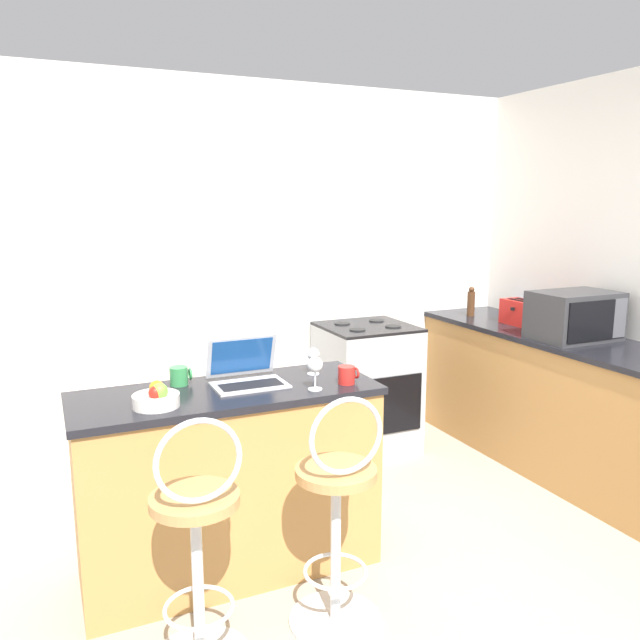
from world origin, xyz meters
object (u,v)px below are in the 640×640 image
Objects in this scene: fruit_bowl at (157,398)px; wine_glass_short at (313,356)px; bar_stool_near at (198,550)px; laptop at (246,372)px; microwave at (575,316)px; mug_green at (179,376)px; stove_range at (367,387)px; mug_blue at (515,309)px; pepper_mill at (471,302)px; bar_stool_far at (338,518)px; mug_red at (347,375)px; toaster at (523,313)px; wine_glass_tall at (315,366)px.

wine_glass_short is (0.82, 0.20, 0.06)m from fruit_bowl.
laptop is (0.41, 0.66, 0.48)m from bar_stool_near.
microwave is 2.52m from mug_green.
stove_range is at bearing 49.54° from wine_glass_short.
mug_blue is at bearing 20.88° from fruit_bowl.
laptop reaches higher than fruit_bowl.
mug_blue is (2.50, 0.94, -0.01)m from laptop.
pepper_mill is 0.38m from mug_blue.
stove_range is at bearing 136.30° from microwave.
fruit_bowl is (-0.46, -0.18, -0.02)m from laptop.
bar_stool_far reaches higher than mug_green.
microwave is 1.80m from mug_red.
stove_range is at bearing 176.24° from mug_blue.
toaster is 2.15m from wine_glass_tall.
wine_glass_tall reaches higher than bar_stool_far.
mug_red is at bearing -22.46° from mug_green.
toaster is at bearing 86.48° from microwave.
mug_red is 2.35m from mug_blue.
stove_range is (-1.02, 0.44, -0.55)m from toaster.
laptop is 2.22m from microwave.
mug_red is at bearing 9.21° from wine_glass_tall.
stove_range is (1.23, 1.03, -0.52)m from laptop.
pepper_mill is 2.10m from mug_red.
pepper_mill is at bearing 36.28° from mug_red.
wine_glass_tall is at bearing -152.16° from mug_blue.
toaster reaches higher than stove_range.
microwave is 3.37× the size of wine_glass_tall.
laptop is at bearing 58.10° from bar_stool_near.
stove_range is 2.13m from fruit_bowl.
bar_stool_near is at bearing -151.93° from mug_red.
toaster is at bearing 22.55° from wine_glass_tall.
microwave reaches higher than mug_blue.
wine_glass_tall is at bearing -111.73° from wine_glass_short.
microwave reaches higher than pepper_mill.
bar_stool_far is 2.47m from toaster.
wine_glass_tall is at bearing -170.79° from mug_red.
wine_glass_short is (-0.86, -1.01, 0.56)m from stove_range.
pepper_mill is at bearing 20.94° from mug_green.
mug_green is (-2.55, -0.48, -0.04)m from toaster.
mug_red is 0.81m from mug_green.
bar_stool_near reaches higher than mug_red.
microwave is 0.91m from mug_blue.
fruit_bowl is 0.85m from wine_glass_short.
pepper_mill reaches higher than stove_range.
wine_glass_short is (-1.85, -0.07, -0.06)m from microwave.
microwave is 2.33× the size of pepper_mill.
bar_stool_near is 10.06× the size of mug_blue.
wine_glass_tall is 0.20m from mug_red.
wine_glass_short is (-0.08, 0.22, 0.05)m from mug_red.
bar_stool_near is 4.56× the size of pepper_mill.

